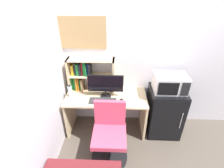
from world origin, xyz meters
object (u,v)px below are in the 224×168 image
microwave (170,83)px  wall_corkboard (82,33)px  computer_mouse (121,100)px  desk_chair (110,136)px  hutch_bookshelf (85,73)px  monitor (105,85)px  mini_fridge (164,111)px  water_bottle (70,91)px  keyboard (103,101)px

microwave → wall_corkboard: (-1.37, 0.29, 0.68)m
computer_mouse → desk_chair: bearing=-111.5°
hutch_bookshelf → computer_mouse: 0.76m
monitor → mini_fridge: bearing=0.4°
monitor → mini_fridge: 1.13m
water_bottle → mini_fridge: 1.63m
monitor → microwave: size_ratio=1.15×
monitor → mini_fridge: size_ratio=0.66×
wall_corkboard → hutch_bookshelf: bearing=-85.8°
mini_fridge → microwave: bearing=89.7°
monitor → wall_corkboard: (-0.36, 0.30, 0.73)m
keyboard → wall_corkboard: size_ratio=0.58×
microwave → monitor: bearing=-179.4°
keyboard → water_bottle: bearing=167.9°
desk_chair → wall_corkboard: (-0.45, 0.86, 1.28)m
computer_mouse → microwave: bearing=10.2°
keyboard → water_bottle: (-0.54, 0.12, 0.09)m
mini_fridge → monitor: bearing=-179.6°
mini_fridge → water_bottle: bearing=-178.8°
computer_mouse → water_bottle: bearing=173.3°
hutch_bookshelf → computer_mouse: hutch_bookshelf is taller
mini_fridge → microwave: (0.00, 0.00, 0.57)m
hutch_bookshelf → keyboard: bearing=-47.9°
desk_chair → hutch_bookshelf: bearing=120.2°
monitor → microwave: (1.01, 0.01, 0.05)m
hutch_bookshelf → microwave: 1.38m
microwave → mini_fridge: bearing=-90.3°
water_bottle → desk_chair: size_ratio=0.23×
keyboard → monitor: bearing=75.9°
monitor → mini_fridge: monitor is taller
hutch_bookshelf → desk_chair: hutch_bookshelf is taller
hutch_bookshelf → computer_mouse: bearing=-28.8°
keyboard → computer_mouse: (0.29, 0.02, 0.01)m
monitor → hutch_bookshelf: bearing=149.0°
computer_mouse → monitor: bearing=154.3°
water_bottle → microwave: bearing=1.4°
monitor → wall_corkboard: bearing=140.3°
microwave → keyboard: bearing=-171.6°
computer_mouse → microwave: size_ratio=0.17×
mini_fridge → microwave: size_ratio=1.74×
wall_corkboard → mini_fridge: bearing=-12.2°
computer_mouse → wall_corkboard: wall_corkboard is taller
monitor → desk_chair: (0.09, -0.55, -0.55)m
monitor → water_bottle: (-0.57, -0.03, -0.12)m
hutch_bookshelf → desk_chair: size_ratio=0.84×
hutch_bookshelf → mini_fridge: size_ratio=0.89×
monitor → water_bottle: 0.59m
keyboard → microwave: 1.08m
desk_chair → microwave: bearing=31.6°
hutch_bookshelf → wall_corkboard: bearing=94.2°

